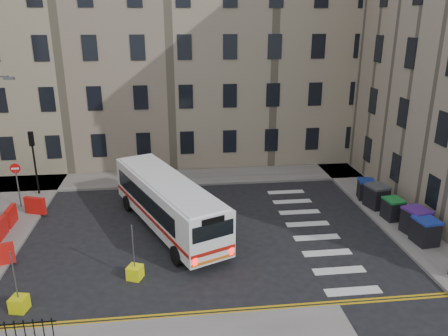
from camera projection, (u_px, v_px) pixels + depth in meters
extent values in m
plane|color=black|center=(238.00, 231.00, 23.47)|extent=(120.00, 120.00, 0.00)
cube|color=slate|center=(136.00, 179.00, 30.86)|extent=(36.00, 3.20, 0.15)
cube|color=slate|center=(366.00, 194.00, 28.22)|extent=(2.40, 26.00, 0.15)
cube|color=gray|center=(123.00, 57.00, 34.68)|extent=(38.00, 10.50, 16.00)
cylinder|color=black|center=(36.00, 170.00, 27.67)|extent=(0.12, 0.12, 3.20)
cube|color=black|center=(31.00, 139.00, 27.01)|extent=(0.28, 0.22, 0.90)
cylinder|color=#595B5E|center=(18.00, 188.00, 25.86)|extent=(0.08, 0.08, 2.40)
cube|color=red|center=(14.00, 164.00, 25.38)|extent=(0.60, 0.04, 0.60)
cube|color=red|center=(1.00, 228.00, 22.36)|extent=(0.25, 1.25, 1.00)
cube|color=red|center=(11.00, 216.00, 23.77)|extent=(0.25, 1.25, 1.00)
cube|color=red|center=(35.00, 206.00, 25.09)|extent=(1.26, 0.66, 1.00)
cube|color=red|center=(0.00, 255.00, 19.83)|extent=(1.26, 0.66, 1.00)
cube|color=white|center=(167.00, 201.00, 23.27)|extent=(6.15, 10.23, 2.31)
cube|color=black|center=(143.00, 199.00, 23.03)|extent=(3.28, 7.48, 0.92)
cube|color=black|center=(183.00, 191.00, 24.14)|extent=(3.28, 7.48, 0.92)
cube|color=black|center=(135.00, 170.00, 27.35)|extent=(1.89, 0.86, 1.02)
cube|color=black|center=(213.00, 231.00, 18.96)|extent=(1.89, 0.86, 0.74)
cube|color=#9D160D|center=(147.00, 215.00, 22.89)|extent=(3.99, 9.16, 0.17)
cube|color=#9D160D|center=(187.00, 206.00, 24.00)|extent=(3.99, 9.16, 0.17)
cube|color=#FF0C0C|center=(195.00, 262.00, 18.91)|extent=(0.21, 0.13, 0.37)
cube|color=#FF0C0C|center=(231.00, 251.00, 19.79)|extent=(0.21, 0.13, 0.37)
cylinder|color=black|center=(127.00, 203.00, 25.88)|extent=(0.60, 0.95, 0.92)
cylinder|color=black|center=(164.00, 196.00, 26.98)|extent=(0.60, 0.95, 0.92)
cylinder|color=black|center=(176.00, 256.00, 20.14)|extent=(0.60, 0.95, 0.92)
cylinder|color=black|center=(220.00, 243.00, 21.24)|extent=(0.60, 0.95, 0.92)
cube|color=black|center=(425.00, 232.00, 21.74)|extent=(1.10, 1.24, 1.19)
cube|color=#1B3499|center=(427.00, 220.00, 21.53)|extent=(1.16, 1.29, 0.12)
cube|color=black|center=(416.00, 222.00, 22.74)|extent=(1.31, 1.43, 1.26)
cube|color=#482078|center=(417.00, 210.00, 22.51)|extent=(1.38, 1.49, 0.13)
cube|color=black|center=(393.00, 210.00, 24.42)|extent=(1.00, 1.13, 1.09)
cube|color=#19742E|center=(394.00, 200.00, 24.23)|extent=(1.05, 1.18, 0.11)
cube|color=black|center=(376.00, 197.00, 25.97)|extent=(1.27, 1.39, 1.24)
cube|color=#3B3C3E|center=(378.00, 186.00, 25.75)|extent=(1.33, 1.45, 0.13)
cube|color=black|center=(366.00, 190.00, 27.24)|extent=(1.14, 1.24, 1.10)
cube|color=navy|center=(367.00, 181.00, 27.05)|extent=(1.19, 1.30, 0.12)
cube|color=#F4FA0D|center=(135.00, 272.00, 19.10)|extent=(0.78, 0.78, 0.60)
cube|color=#D5D20C|center=(19.00, 304.00, 16.98)|extent=(0.72, 0.72, 0.60)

